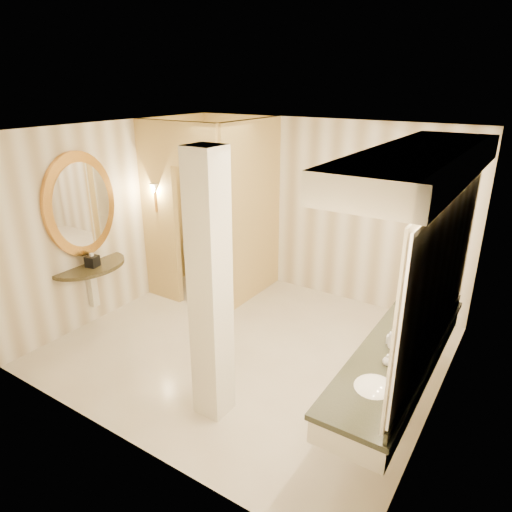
% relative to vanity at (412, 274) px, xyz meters
% --- Properties ---
extents(floor, '(4.50, 4.50, 0.00)m').
position_rel_vanity_xyz_m(floor, '(-1.98, 0.40, -1.63)').
color(floor, white).
rests_on(floor, ground).
extents(ceiling, '(4.50, 4.50, 0.00)m').
position_rel_vanity_xyz_m(ceiling, '(-1.98, 0.40, 1.07)').
color(ceiling, silver).
rests_on(ceiling, wall_back).
extents(wall_back, '(4.50, 0.02, 2.70)m').
position_rel_vanity_xyz_m(wall_back, '(-1.98, 2.40, -0.28)').
color(wall_back, white).
rests_on(wall_back, floor).
extents(wall_front, '(4.50, 0.02, 2.70)m').
position_rel_vanity_xyz_m(wall_front, '(-1.98, -1.60, -0.28)').
color(wall_front, white).
rests_on(wall_front, floor).
extents(wall_left, '(0.02, 4.00, 2.70)m').
position_rel_vanity_xyz_m(wall_left, '(-4.23, 0.40, -0.28)').
color(wall_left, white).
rests_on(wall_left, floor).
extents(wall_right, '(0.02, 4.00, 2.70)m').
position_rel_vanity_xyz_m(wall_right, '(0.27, 0.40, -0.28)').
color(wall_right, white).
rests_on(wall_right, floor).
extents(toilet_closet, '(1.50, 1.55, 2.70)m').
position_rel_vanity_xyz_m(toilet_closet, '(-3.10, 1.37, -0.24)').
color(toilet_closet, '#F4CE80').
rests_on(toilet_closet, floor).
extents(wall_sconce, '(0.14, 0.14, 0.42)m').
position_rel_vanity_xyz_m(wall_sconce, '(-3.90, 0.83, 0.10)').
color(wall_sconce, gold).
rests_on(wall_sconce, toilet_closet).
extents(vanity, '(0.75, 2.76, 2.09)m').
position_rel_vanity_xyz_m(vanity, '(0.00, 0.00, 0.00)').
color(vanity, white).
rests_on(vanity, floor).
extents(console_shelf, '(1.06, 1.06, 1.98)m').
position_rel_vanity_xyz_m(console_shelf, '(-4.19, -0.23, -0.28)').
color(console_shelf, black).
rests_on(console_shelf, floor).
extents(pillar, '(0.31, 0.31, 2.70)m').
position_rel_vanity_xyz_m(pillar, '(-1.63, -0.78, -0.28)').
color(pillar, white).
rests_on(pillar, floor).
extents(tissue_box, '(0.18, 0.18, 0.15)m').
position_rel_vanity_xyz_m(tissue_box, '(-4.06, -0.25, -0.68)').
color(tissue_box, black).
rests_on(tissue_box, console_shelf).
extents(toilet, '(0.55, 0.81, 0.76)m').
position_rel_vanity_xyz_m(toilet, '(-3.68, 1.73, -1.25)').
color(toilet, white).
rests_on(toilet, floor).
extents(soap_bottle_a, '(0.06, 0.06, 0.12)m').
position_rel_vanity_xyz_m(soap_bottle_a, '(-0.13, 0.02, -0.69)').
color(soap_bottle_a, beige).
rests_on(soap_bottle_a, vanity).
extents(soap_bottle_b, '(0.09, 0.09, 0.11)m').
position_rel_vanity_xyz_m(soap_bottle_b, '(-0.04, -0.34, -0.70)').
color(soap_bottle_b, silver).
rests_on(soap_bottle_b, vanity).
extents(soap_bottle_c, '(0.09, 0.09, 0.21)m').
position_rel_vanity_xyz_m(soap_bottle_c, '(-0.09, -0.05, -0.65)').
color(soap_bottle_c, '#C6B28C').
rests_on(soap_bottle_c, vanity).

